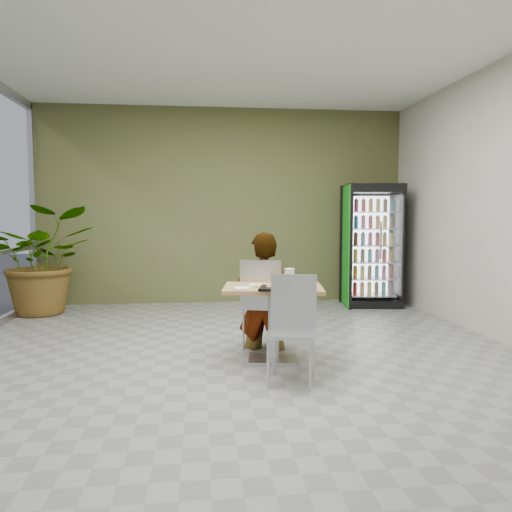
# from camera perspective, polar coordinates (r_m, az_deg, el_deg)

# --- Properties ---
(ground) EXTENTS (7.00, 7.00, 0.00)m
(ground) POSITION_cam_1_polar(r_m,az_deg,el_deg) (4.99, -1.84, -12.12)
(ground) COLOR gray
(ground) RESTS_ON ground
(room_envelope) EXTENTS (6.00, 7.00, 3.20)m
(room_envelope) POSITION_cam_1_polar(r_m,az_deg,el_deg) (4.78, -1.89, 6.56)
(room_envelope) COLOR beige
(room_envelope) RESTS_ON ground
(dining_table) EXTENTS (1.04, 0.79, 0.75)m
(dining_table) POSITION_cam_1_polar(r_m,az_deg,el_deg) (4.92, 1.95, -5.95)
(dining_table) COLOR tan
(dining_table) RESTS_ON ground
(chair_far) EXTENTS (0.53, 0.54, 0.98)m
(chair_far) POSITION_cam_1_polar(r_m,az_deg,el_deg) (5.34, 0.67, -4.70)
(chair_far) COLOR #ABAEB0
(chair_far) RESTS_ON ground
(chair_near) EXTENTS (0.51, 0.51, 0.92)m
(chair_near) POSITION_cam_1_polar(r_m,az_deg,el_deg) (4.40, 4.19, -7.19)
(chair_near) COLOR #ABAEB0
(chair_near) RESTS_ON ground
(seated_woman) EXTENTS (0.66, 0.52, 1.57)m
(seated_woman) POSITION_cam_1_polar(r_m,az_deg,el_deg) (5.41, 0.90, -5.54)
(seated_woman) COLOR black
(seated_woman) RESTS_ON ground
(pizza_plate) EXTENTS (0.34, 0.30, 0.03)m
(pizza_plate) POSITION_cam_1_polar(r_m,az_deg,el_deg) (4.92, 0.55, -3.22)
(pizza_plate) COLOR white
(pizza_plate) RESTS_ON dining_table
(soda_cup) EXTENTS (0.10, 0.10, 0.17)m
(soda_cup) POSITION_cam_1_polar(r_m,az_deg,el_deg) (4.90, 3.85, -2.48)
(soda_cup) COLOR white
(soda_cup) RESTS_ON dining_table
(napkin_stack) EXTENTS (0.15, 0.15, 0.02)m
(napkin_stack) POSITION_cam_1_polar(r_m,az_deg,el_deg) (4.67, -1.61, -3.74)
(napkin_stack) COLOR white
(napkin_stack) RESTS_ON dining_table
(cafeteria_tray) EXTENTS (0.50, 0.41, 0.02)m
(cafeteria_tray) POSITION_cam_1_polar(r_m,az_deg,el_deg) (4.66, 3.11, -3.71)
(cafeteria_tray) COLOR black
(cafeteria_tray) RESTS_ON dining_table
(beverage_fridge) EXTENTS (0.97, 0.78, 1.93)m
(beverage_fridge) POSITION_cam_1_polar(r_m,az_deg,el_deg) (8.16, 13.16, 1.18)
(beverage_fridge) COLOR black
(beverage_fridge) RESTS_ON ground
(potted_plant) EXTENTS (1.71, 1.58, 1.58)m
(potted_plant) POSITION_cam_1_polar(r_m,az_deg,el_deg) (7.94, -23.11, -0.42)
(potted_plant) COLOR #2B6C30
(potted_plant) RESTS_ON ground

